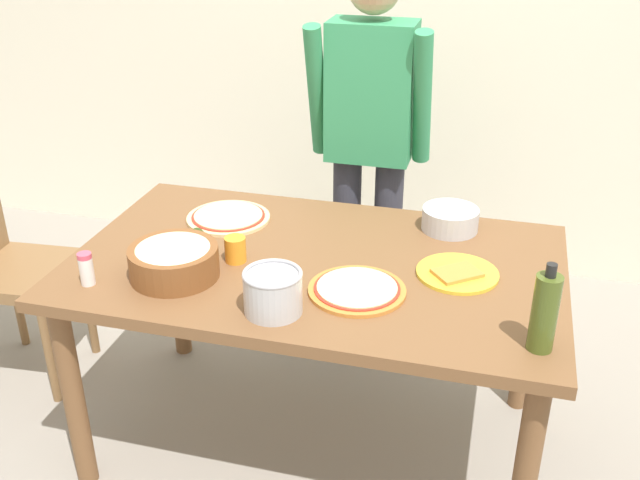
# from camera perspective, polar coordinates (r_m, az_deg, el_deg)

# --- Properties ---
(ground) EXTENTS (8.00, 8.00, 0.00)m
(ground) POSITION_cam_1_polar(r_m,az_deg,el_deg) (2.84, -0.27, -15.25)
(ground) COLOR gray
(wall_back) EXTENTS (5.60, 0.10, 2.60)m
(wall_back) POSITION_cam_1_polar(r_m,az_deg,el_deg) (3.73, 6.44, 17.32)
(wall_back) COLOR silver
(wall_back) RESTS_ON ground
(dining_table) EXTENTS (1.60, 0.96, 0.76)m
(dining_table) POSITION_cam_1_polar(r_m,az_deg,el_deg) (2.44, -0.30, -3.47)
(dining_table) COLOR brown
(dining_table) RESTS_ON ground
(person_cook) EXTENTS (0.49, 0.25, 1.62)m
(person_cook) POSITION_cam_1_polar(r_m,az_deg,el_deg) (3.00, 3.90, 8.03)
(person_cook) COLOR #2D2D38
(person_cook) RESTS_ON ground
(chair_wooden_left) EXTENTS (0.43, 0.43, 0.95)m
(chair_wooden_left) POSITION_cam_1_polar(r_m,az_deg,el_deg) (3.15, -23.64, -1.19)
(chair_wooden_left) COLOR brown
(chair_wooden_left) RESTS_ON ground
(pizza_raw_on_board) EXTENTS (0.31, 0.31, 0.02)m
(pizza_raw_on_board) POSITION_cam_1_polar(r_m,az_deg,el_deg) (2.70, -7.18, 1.78)
(pizza_raw_on_board) COLOR beige
(pizza_raw_on_board) RESTS_ON dining_table
(pizza_cooked_on_tray) EXTENTS (0.30, 0.30, 0.02)m
(pizza_cooked_on_tray) POSITION_cam_1_polar(r_m,az_deg,el_deg) (2.22, 2.91, -3.89)
(pizza_cooked_on_tray) COLOR #C67A33
(pizza_cooked_on_tray) RESTS_ON dining_table
(plate_with_slice) EXTENTS (0.26, 0.26, 0.02)m
(plate_with_slice) POSITION_cam_1_polar(r_m,az_deg,el_deg) (2.34, 10.68, -2.56)
(plate_with_slice) COLOR gold
(plate_with_slice) RESTS_ON dining_table
(popcorn_bowl) EXTENTS (0.28, 0.28, 0.11)m
(popcorn_bowl) POSITION_cam_1_polar(r_m,az_deg,el_deg) (2.32, -11.36, -1.45)
(popcorn_bowl) COLOR brown
(popcorn_bowl) RESTS_ON dining_table
(mixing_bowl_steel) EXTENTS (0.20, 0.20, 0.08)m
(mixing_bowl_steel) POSITION_cam_1_polar(r_m,az_deg,el_deg) (2.63, 10.14, 1.62)
(mixing_bowl_steel) COLOR #B7B7BC
(mixing_bowl_steel) RESTS_ON dining_table
(olive_oil_bottle) EXTENTS (0.07, 0.07, 0.26)m
(olive_oil_bottle) POSITION_cam_1_polar(r_m,az_deg,el_deg) (2.00, 17.15, -5.41)
(olive_oil_bottle) COLOR #47561E
(olive_oil_bottle) RESTS_ON dining_table
(steel_pot) EXTENTS (0.17, 0.17, 0.13)m
(steel_pot) POSITION_cam_1_polar(r_m,az_deg,el_deg) (2.10, -3.70, -4.04)
(steel_pot) COLOR #B7B7BC
(steel_pot) RESTS_ON dining_table
(cup_orange) EXTENTS (0.07, 0.07, 0.08)m
(cup_orange) POSITION_cam_1_polar(r_m,az_deg,el_deg) (2.39, -6.63, -0.73)
(cup_orange) COLOR orange
(cup_orange) RESTS_ON dining_table
(salt_shaker) EXTENTS (0.04, 0.04, 0.11)m
(salt_shaker) POSITION_cam_1_polar(r_m,az_deg,el_deg) (2.35, -17.80, -2.16)
(salt_shaker) COLOR white
(salt_shaker) RESTS_ON dining_table
(avocado) EXTENTS (0.06, 0.06, 0.07)m
(avocado) POSITION_cam_1_polar(r_m,az_deg,el_deg) (2.50, -9.58, 0.20)
(avocado) COLOR #2D4219
(avocado) RESTS_ON dining_table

